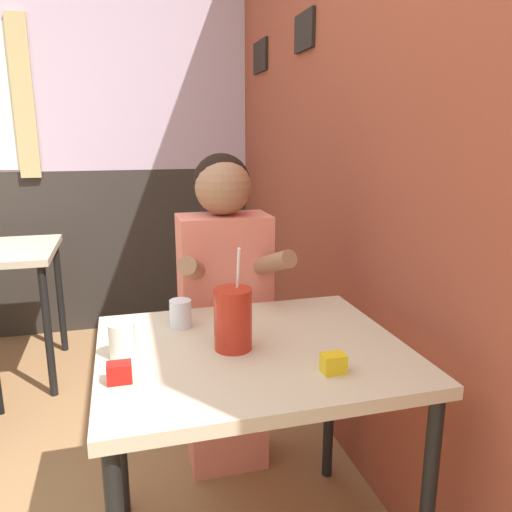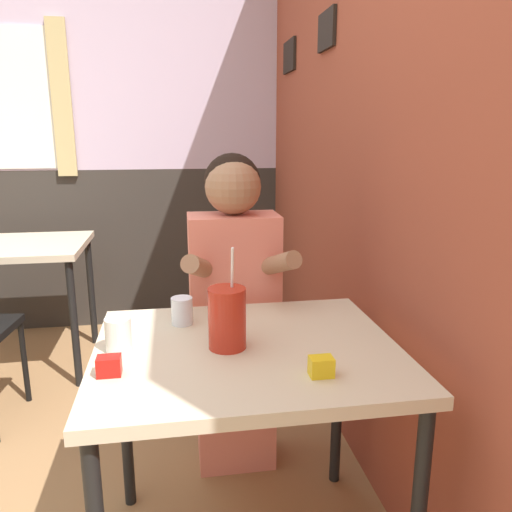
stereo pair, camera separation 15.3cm
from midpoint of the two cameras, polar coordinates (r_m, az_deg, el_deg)
brick_wall_right at (r=2.41m, az=4.83°, el=14.13°), size 0.08×4.44×2.70m
back_wall at (r=3.56m, az=-24.04°, el=12.98°), size 5.57×0.09×2.70m
main_table at (r=1.49m, az=-3.42°, el=-13.10°), size 0.87×0.72×0.74m
person_seated at (r=1.95m, az=-5.83°, el=-6.10°), size 0.42×0.41×1.27m
cocktail_pitcher at (r=1.41m, az=-5.77°, el=-7.23°), size 0.11×0.11×0.30m
glass_near_pitcher at (r=1.61m, az=-11.34°, el=-6.51°), size 0.07×0.07×0.09m
glass_center at (r=1.44m, az=-18.04°, el=-9.22°), size 0.07×0.07×0.10m
condiment_ketchup at (r=1.32m, az=-18.67°, el=-12.59°), size 0.06×0.04×0.05m
condiment_mustard at (r=1.30m, az=5.47°, el=-12.18°), size 0.06×0.04×0.05m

